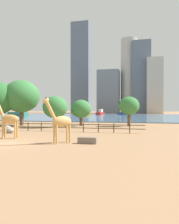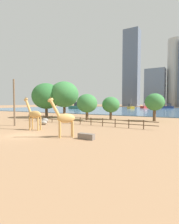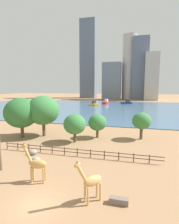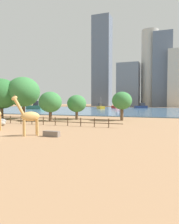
{
  "view_description": "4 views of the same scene",
  "coord_description": "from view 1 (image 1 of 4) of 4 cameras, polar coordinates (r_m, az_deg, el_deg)",
  "views": [
    {
      "loc": [
        12.37,
        -18.21,
        3.31
      ],
      "look_at": [
        1.94,
        26.56,
        2.68
      ],
      "focal_mm": 35.0,
      "sensor_mm": 36.0,
      "label": 1
    },
    {
      "loc": [
        16.87,
        -13.38,
        3.84
      ],
      "look_at": [
        -3.94,
        22.06,
        1.58
      ],
      "focal_mm": 28.0,
      "sensor_mm": 36.0,
      "label": 2
    },
    {
      "loc": [
        8.47,
        -13.3,
        10.9
      ],
      "look_at": [
        -3.74,
        35.06,
        3.82
      ],
      "focal_mm": 28.0,
      "sensor_mm": 36.0,
      "label": 3
    },
    {
      "loc": [
        19.33,
        -18.19,
        3.71
      ],
      "look_at": [
        3.07,
        25.25,
        1.52
      ],
      "focal_mm": 35.0,
      "sensor_mm": 36.0,
      "label": 4
    }
  ],
  "objects": [
    {
      "name": "ground_plane",
      "position": [
        99.05,
        5.93,
        -1.13
      ],
      "size": [
        400.0,
        400.0,
        0.0
      ],
      "primitive_type": "plane",
      "color": "#9E7551"
    },
    {
      "name": "harbor_water",
      "position": [
        96.07,
        5.7,
        -1.13
      ],
      "size": [
        180.0,
        86.0,
        0.2
      ],
      "primitive_type": "cube",
      "color": "#476B8C",
      "rests_on": "ground"
    },
    {
      "name": "giraffe_tall",
      "position": [
        26.22,
        -20.39,
        -1.74
      ],
      "size": [
        3.0,
        1.11,
        4.65
      ],
      "rotation": [
        0.0,
        0.0,
        3.29
      ],
      "color": "tan",
      "rests_on": "ground"
    },
    {
      "name": "giraffe_companion",
      "position": [
        21.27,
        -7.61,
        -2.42
      ],
      "size": [
        2.48,
        2.57,
        4.49
      ],
      "rotation": [
        0.0,
        0.0,
        3.95
      ],
      "color": "tan",
      "rests_on": "ground"
    },
    {
      "name": "boulder_near_fence",
      "position": [
        35.13,
        -20.82,
        -3.96
      ],
      "size": [
        1.39,
        1.15,
        0.86
      ],
      "primitive_type": "ellipsoid",
      "color": "gray",
      "rests_on": "ground"
    },
    {
      "name": "boulder_by_pole",
      "position": [
        32.0,
        -20.15,
        -4.52
      ],
      "size": [
        1.3,
        0.99,
        0.74
      ],
      "primitive_type": "ellipsoid",
      "color": "gray",
      "rests_on": "ground"
    },
    {
      "name": "feeding_trough",
      "position": [
        21.02,
        -0.58,
        -7.44
      ],
      "size": [
        1.8,
        0.6,
        0.6
      ],
      "primitive_type": "cube",
      "color": "#72665B",
      "rests_on": "ground"
    },
    {
      "name": "enclosure_fence",
      "position": [
        32.91,
        -9.84,
        -3.66
      ],
      "size": [
        26.12,
        0.14,
        1.3
      ],
      "color": "#4C3826",
      "rests_on": "ground"
    },
    {
      "name": "tree_left_large",
      "position": [
        42.8,
        -2.22,
        0.79
      ],
      "size": [
        3.94,
        3.94,
        5.11
      ],
      "color": "brown",
      "rests_on": "ground"
    },
    {
      "name": "tree_center_broad",
      "position": [
        45.91,
        -17.34,
        3.91
      ],
      "size": [
        7.17,
        7.17,
        9.08
      ],
      "color": "brown",
      "rests_on": "ground"
    },
    {
      "name": "tree_right_tall",
      "position": [
        42.43,
        10.29,
        1.55
      ],
      "size": [
        3.91,
        3.91,
        5.69
      ],
      "color": "brown",
      "rests_on": "ground"
    },
    {
      "name": "tree_right_small",
      "position": [
        39.97,
        -8.98,
        1.24
      ],
      "size": [
        4.46,
        4.46,
        5.66
      ],
      "color": "brown",
      "rests_on": "ground"
    },
    {
      "name": "boat_ferry",
      "position": [
        119.13,
        2.83,
        -0.2
      ],
      "size": [
        3.7,
        7.34,
        3.09
      ],
      "rotation": [
        0.0,
        0.0,
        4.54
      ],
      "color": "#B22D28",
      "rests_on": "harbor_water"
    },
    {
      "name": "boat_sailboat",
      "position": [
        120.52,
        9.23,
        -0.22
      ],
      "size": [
        7.14,
        5.29,
        2.98
      ],
      "rotation": [
        0.0,
        0.0,
        3.62
      ],
      "color": "navy",
      "rests_on": "harbor_water"
    },
    {
      "name": "boat_tug",
      "position": [
        106.98,
        -0.94,
        -0.35
      ],
      "size": [
        5.7,
        6.73,
        5.9
      ],
      "rotation": [
        0.0,
        0.0,
        5.32
      ],
      "color": "gold",
      "rests_on": "harbor_water"
    },
    {
      "name": "boat_barge",
      "position": [
        102.95,
        -18.08,
        -0.24
      ],
      "size": [
        9.21,
        4.25,
        8.0
      ],
      "rotation": [
        0.0,
        0.0,
        3.02
      ],
      "color": "#337259",
      "rests_on": "harbor_water"
    },
    {
      "name": "skyline_tower_needle",
      "position": [
        169.17,
        13.41,
        8.71
      ],
      "size": [
        13.42,
        11.77,
        53.38
      ],
      "primitive_type": "cube",
      "color": "slate",
      "rests_on": "ground"
    },
    {
      "name": "skyline_block_central",
      "position": [
        168.27,
        4.99,
        5.25
      ],
      "size": [
        16.49,
        11.23,
        32.8
      ],
      "primitive_type": "cube",
      "color": "slate",
      "rests_on": "ground"
    },
    {
      "name": "skyline_tower_glass",
      "position": [
        172.85,
        10.24,
        9.17
      ],
      "size": [
        12.41,
        12.41,
        57.1
      ],
      "primitive_type": "cylinder",
      "color": "#B7B2A8",
      "rests_on": "ground"
    },
    {
      "name": "skyline_block_left",
      "position": [
        163.58,
        16.59,
        6.43
      ],
      "size": [
        10.92,
        15.37,
        38.95
      ],
      "primitive_type": "cube",
      "color": "#B7B2A8",
      "rests_on": "ground"
    },
    {
      "name": "skyline_block_right",
      "position": [
        192.37,
        -2.16,
        11.33
      ],
      "size": [
        15.44,
        12.21,
        76.99
      ],
      "primitive_type": "cube",
      "color": "slate",
      "rests_on": "ground"
    }
  ]
}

